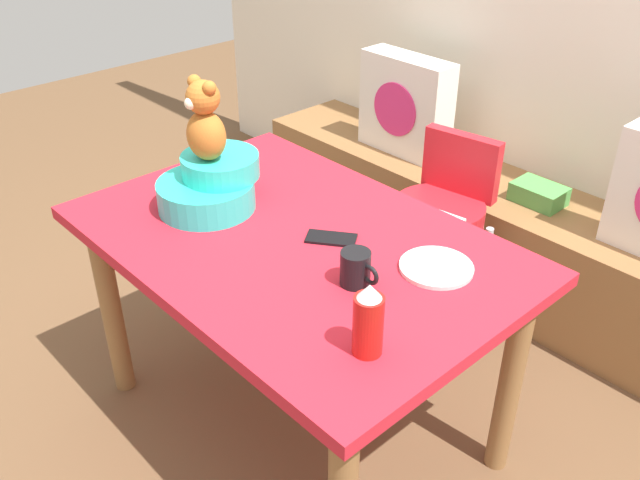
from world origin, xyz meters
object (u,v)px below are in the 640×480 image
(teddy_bear, at_px, (205,122))
(coffee_mug, at_px, (356,268))
(pillow_floral_left, at_px, (406,105))
(highchair, at_px, (440,212))
(infant_seat_teal, at_px, (211,185))
(book_stack, at_px, (539,194))
(dining_table, at_px, (295,268))
(ketchup_bottle, at_px, (368,321))
(cell_phone, at_px, (331,238))
(dinner_plate_near, at_px, (436,267))

(teddy_bear, xyz_separation_m, coffee_mug, (0.60, 0.03, -0.23))
(pillow_floral_left, height_order, highchair, pillow_floral_left)
(infant_seat_teal, bearing_deg, book_stack, 71.33)
(book_stack, height_order, coffee_mug, coffee_mug)
(teddy_bear, bearing_deg, highchair, 71.33)
(dining_table, bearing_deg, pillow_floral_left, 116.97)
(dining_table, height_order, ketchup_bottle, ketchup_bottle)
(highchair, xyz_separation_m, ketchup_bottle, (0.53, -0.96, 0.31))
(book_stack, xyz_separation_m, teddy_bear, (-0.42, -1.25, 0.52))
(book_stack, height_order, cell_phone, cell_phone)
(dining_table, distance_m, coffee_mug, 0.32)
(cell_phone, bearing_deg, ketchup_bottle, -160.16)
(highchair, relative_size, teddy_bear, 3.16)
(dining_table, height_order, highchair, highchair)
(dining_table, bearing_deg, book_stack, 85.03)
(pillow_floral_left, height_order, ketchup_bottle, ketchup_bottle)
(ketchup_bottle, bearing_deg, dining_table, 157.21)
(dining_table, xyz_separation_m, dinner_plate_near, (0.38, 0.17, 0.11))
(ketchup_bottle, bearing_deg, cell_phone, 145.94)
(ketchup_bottle, bearing_deg, dinner_plate_near, 105.66)
(dining_table, distance_m, ketchup_bottle, 0.56)
(cell_phone, bearing_deg, coffee_mug, -153.48)
(book_stack, bearing_deg, pillow_floral_left, -178.28)
(highchair, relative_size, cell_phone, 5.49)
(highchair, height_order, cell_phone, highchair)
(book_stack, distance_m, cell_phone, 1.15)
(book_stack, xyz_separation_m, ketchup_bottle, (0.38, -1.39, 0.33))
(pillow_floral_left, bearing_deg, book_stack, 1.72)
(dining_table, xyz_separation_m, infant_seat_teal, (-0.32, -0.06, 0.18))
(ketchup_bottle, bearing_deg, book_stack, 105.39)
(coffee_mug, bearing_deg, cell_phone, 152.62)
(dinner_plate_near, bearing_deg, cell_phone, -161.33)
(infant_seat_teal, height_order, ketchup_bottle, ketchup_bottle)
(cell_phone, bearing_deg, pillow_floral_left, -4.54)
(book_stack, relative_size, dinner_plate_near, 1.00)
(coffee_mug, bearing_deg, dinner_plate_near, 64.46)
(pillow_floral_left, relative_size, infant_seat_teal, 1.33)
(cell_phone, bearing_deg, highchair, -25.79)
(infant_seat_teal, height_order, dinner_plate_near, infant_seat_teal)
(infant_seat_teal, bearing_deg, dining_table, 10.94)
(teddy_bear, relative_size, ketchup_bottle, 1.35)
(pillow_floral_left, relative_size, ketchup_bottle, 2.38)
(highchair, bearing_deg, cell_phone, -79.69)
(coffee_mug, bearing_deg, ketchup_bottle, -39.78)
(highchair, height_order, ketchup_bottle, ketchup_bottle)
(book_stack, bearing_deg, teddy_bear, -108.66)
(ketchup_bottle, bearing_deg, highchair, 119.04)
(teddy_bear, bearing_deg, dining_table, 11.03)
(ketchup_bottle, xyz_separation_m, coffee_mug, (-0.20, 0.17, -0.04))
(infant_seat_teal, bearing_deg, dinner_plate_near, 18.48)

